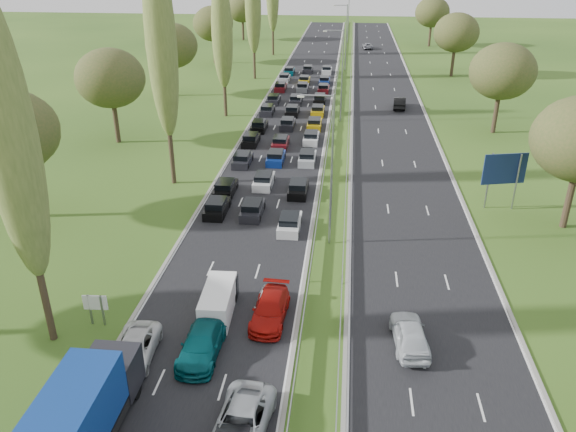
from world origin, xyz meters
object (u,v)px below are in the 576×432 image
(blue_lorry, at_px, (80,419))
(direction_sign, at_px, (504,171))
(near_car_2, at_px, (134,349))
(white_van_rear, at_px, (219,300))
(info_sign, at_px, (96,306))

(blue_lorry, height_order, direction_sign, direction_sign)
(direction_sign, bearing_deg, near_car_2, -137.17)
(near_car_2, bearing_deg, direction_sign, 38.74)
(white_van_rear, height_order, direction_sign, direction_sign)
(direction_sign, bearing_deg, blue_lorry, -130.08)
(blue_lorry, xyz_separation_m, white_van_rear, (3.77, 11.58, -1.07))
(near_car_2, distance_m, info_sign, 4.59)
(blue_lorry, relative_size, info_sign, 4.41)
(blue_lorry, xyz_separation_m, direction_sign, (25.30, 30.07, 1.54))
(white_van_rear, xyz_separation_m, info_sign, (-7.26, -2.05, 0.42))
(white_van_rear, height_order, info_sign, info_sign)
(info_sign, bearing_deg, white_van_rear, 15.76)
(white_van_rear, relative_size, direction_sign, 0.88)
(blue_lorry, xyz_separation_m, info_sign, (-3.50, 9.53, -0.65))
(near_car_2, height_order, info_sign, info_sign)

